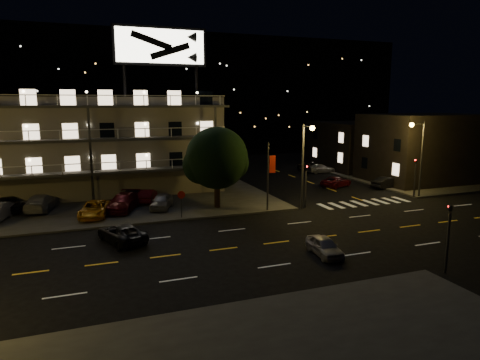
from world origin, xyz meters
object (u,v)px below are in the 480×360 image
object	(u,v)px
lot_car_4	(162,201)
side_car_0	(387,183)
road_car_east	(325,246)
road_car_west	(122,233)
lot_car_2	(95,209)
tree	(216,160)
lot_car_7	(41,202)

from	to	relation	value
lot_car_4	side_car_0	world-z (taller)	lot_car_4
road_car_east	road_car_west	world-z (taller)	road_car_west
lot_car_2	side_car_0	bearing A→B (deg)	16.40
side_car_0	road_car_west	bearing A→B (deg)	95.03
side_car_0	road_car_west	distance (m)	32.46
tree	lot_car_4	distance (m)	6.43
lot_car_4	road_car_east	world-z (taller)	lot_car_4
lot_car_2	road_car_west	bearing A→B (deg)	-64.97
tree	road_car_east	size ratio (longest dim) A/B	2.13
road_car_east	tree	bearing A→B (deg)	106.61
lot_car_2	road_car_west	xyz separation A→B (m)	(1.62, -7.49, -0.15)
side_car_0	road_car_east	bearing A→B (deg)	120.13
lot_car_2	road_car_east	world-z (taller)	lot_car_2
lot_car_2	road_car_east	bearing A→B (deg)	-34.24
lot_car_2	lot_car_4	distance (m)	6.04
tree	lot_car_7	distance (m)	16.54
side_car_0	road_car_west	size ratio (longest dim) A/B	0.86
tree	lot_car_4	bearing A→B (deg)	164.33
lot_car_7	lot_car_4	bearing A→B (deg)	175.62
lot_car_7	side_car_0	bearing A→B (deg)	-171.34
tree	road_car_east	bearing A→B (deg)	-78.44
lot_car_7	road_car_east	world-z (taller)	lot_car_7
side_car_0	tree	bearing A→B (deg)	84.61
tree	road_car_west	world-z (taller)	tree
lot_car_7	road_car_west	size ratio (longest dim) A/B	1.08
side_car_0	road_car_east	distance (m)	25.30
tree	side_car_0	world-z (taller)	tree
lot_car_4	road_car_west	bearing A→B (deg)	-94.43
tree	side_car_0	bearing A→B (deg)	6.66
side_car_0	road_car_west	world-z (taller)	side_car_0
lot_car_2	road_car_east	xyz separation A→B (m)	(13.90, -14.94, -0.20)
lot_car_4	lot_car_2	bearing A→B (deg)	-148.39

